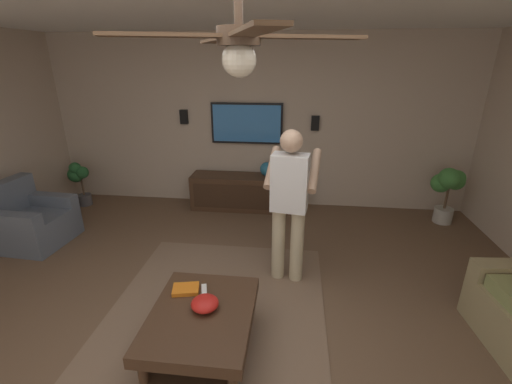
{
  "coord_description": "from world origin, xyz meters",
  "views": [
    {
      "loc": [
        -2.26,
        -0.61,
        2.24
      ],
      "look_at": [
        1.17,
        -0.21,
        0.91
      ],
      "focal_mm": 24.09,
      "sensor_mm": 36.0,
      "label": 1
    }
  ],
  "objects": [
    {
      "name": "ground_plane",
      "position": [
        0.0,
        0.0,
        0.0
      ],
      "size": [
        7.83,
        7.83,
        0.0
      ],
      "primitive_type": "plane",
      "color": "brown"
    },
    {
      "name": "wall_back_tv",
      "position": [
        3.13,
        0.0,
        1.32
      ],
      "size": [
        0.1,
        6.73,
        2.65
      ],
      "primitive_type": "cube",
      "color": "#BCA893",
      "rests_on": "ground"
    },
    {
      "name": "area_rug",
      "position": [
        0.05,
        0.07,
        0.01
      ],
      "size": [
        2.99,
        2.03,
        0.01
      ],
      "primitive_type": "cube",
      "color": "#7A604C",
      "rests_on": "ground"
    },
    {
      "name": "armchair",
      "position": [
        1.37,
        2.76,
        0.28
      ],
      "size": [
        0.85,
        0.86,
        0.82
      ],
      "rotation": [
        0.0,
        0.0,
        -1.63
      ],
      "color": "slate",
      "rests_on": "ground"
    },
    {
      "name": "coffee_table",
      "position": [
        -0.15,
        0.07,
        0.3
      ],
      "size": [
        1.0,
        0.8,
        0.4
      ],
      "color": "#422B1C",
      "rests_on": "ground"
    },
    {
      "name": "media_console",
      "position": [
        2.79,
        0.16,
        0.28
      ],
      "size": [
        0.45,
        1.7,
        0.55
      ],
      "rotation": [
        0.0,
        0.0,
        3.14
      ],
      "color": "#422B1C",
      "rests_on": "ground"
    },
    {
      "name": "tv",
      "position": [
        3.03,
        0.16,
        1.33
      ],
      "size": [
        0.05,
        1.11,
        0.63
      ],
      "rotation": [
        0.0,
        0.0,
        3.14
      ],
      "color": "black"
    },
    {
      "name": "person_standing",
      "position": [
        0.97,
        -0.57,
        0.93
      ],
      "size": [
        0.59,
        0.59,
        1.64
      ],
      "rotation": [
        0.0,
        0.0,
        -0.14
      ],
      "color": "#C6B793",
      "rests_on": "ground"
    },
    {
      "name": "potted_plant_tall",
      "position": [
        2.58,
        -2.79,
        0.59
      ],
      "size": [
        0.39,
        0.45,
        0.86
      ],
      "color": "#B7B2A8",
      "rests_on": "ground"
    },
    {
      "name": "potted_plant_short",
      "position": [
        2.64,
        2.85,
        0.47
      ],
      "size": [
        0.25,
        0.35,
        0.73
      ],
      "color": "#4C4C51",
      "rests_on": "ground"
    },
    {
      "name": "bowl",
      "position": [
        -0.11,
        0.05,
        0.45
      ],
      "size": [
        0.22,
        0.22,
        0.1
      ],
      "primitive_type": "ellipsoid",
      "color": "red",
      "rests_on": "coffee_table"
    },
    {
      "name": "remote_white",
      "position": [
        0.1,
        0.11,
        0.41
      ],
      "size": [
        0.16,
        0.08,
        0.02
      ],
      "primitive_type": "cube",
      "rotation": [
        0.0,
        0.0,
        0.28
      ],
      "color": "white",
      "rests_on": "coffee_table"
    },
    {
      "name": "book",
      "position": [
        0.09,
        0.27,
        0.42
      ],
      "size": [
        0.2,
        0.25,
        0.04
      ],
      "primitive_type": "cube",
      "rotation": [
        0.0,
        0.0,
        1.78
      ],
      "color": "orange",
      "rests_on": "coffee_table"
    },
    {
      "name": "vase_round",
      "position": [
        2.84,
        -0.18,
        0.66
      ],
      "size": [
        0.22,
        0.22,
        0.22
      ],
      "primitive_type": "sphere",
      "color": "teal",
      "rests_on": "media_console"
    },
    {
      "name": "wall_speaker_left",
      "position": [
        3.05,
        -0.89,
        1.35
      ],
      "size": [
        0.06,
        0.12,
        0.22
      ],
      "primitive_type": "cube",
      "color": "black"
    },
    {
      "name": "wall_speaker_right",
      "position": [
        3.05,
        1.16,
        1.41
      ],
      "size": [
        0.06,
        0.12,
        0.22
      ],
      "primitive_type": "cube",
      "color": "black"
    },
    {
      "name": "ceiling_fan",
      "position": [
        -0.6,
        -0.33,
        2.32
      ],
      "size": [
        1.15,
        1.18,
        0.46
      ],
      "color": "#4C3828"
    }
  ]
}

